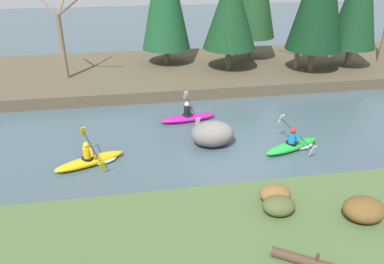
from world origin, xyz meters
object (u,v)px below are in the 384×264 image
Objects in this scene: kayaker_lead at (294,145)px; boulder_midstream at (212,134)px; kayaker_trailing at (92,160)px; kayaker_middle at (188,117)px; driftwood_log at (308,261)px.

boulder_midstream is (-3.28, 0.95, 0.32)m from kayaker_lead.
kayaker_trailing is 1.48× the size of boulder_midstream.
kayaker_trailing is at bearing -170.83° from boulder_midstream.
boulder_midstream is (0.60, -2.56, 0.30)m from kayaker_middle.
kayaker_middle is at bearing 117.35° from kayaker_lead.
kayaker_trailing is (-4.30, -3.36, -0.02)m from kayaker_middle.
kayaker_lead and kayaker_middle have the same top height.
driftwood_log reaches higher than kayaker_middle.
driftwood_log reaches higher than kayaker_lead.
kayaker_middle is at bearing 14.55° from kayaker_trailing.
kayaker_lead reaches higher than boulder_midstream.
kayaker_lead is 1.49× the size of boulder_midstream.
driftwood_log is at bearing -75.14° from kayaker_trailing.
kayaker_middle is 10.39m from driftwood_log.
boulder_midstream is (4.90, 0.79, 0.32)m from kayaker_trailing.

